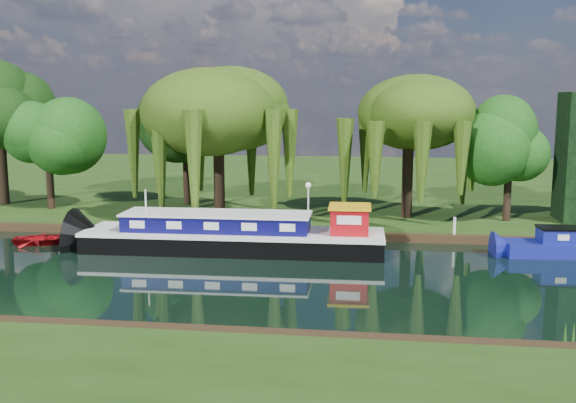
# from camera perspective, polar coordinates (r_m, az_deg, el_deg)

# --- Properties ---
(ground) EXTENTS (120.00, 120.00, 0.00)m
(ground) POSITION_cam_1_polar(r_m,az_deg,el_deg) (29.38, -1.29, -6.64)
(ground) COLOR black
(far_bank) EXTENTS (120.00, 52.00, 0.45)m
(far_bank) POSITION_cam_1_polar(r_m,az_deg,el_deg) (62.59, 3.55, 1.84)
(far_bank) COLOR #1A350E
(far_bank) RESTS_ON ground
(dutch_barge) EXTENTS (15.95, 3.90, 3.35)m
(dutch_barge) POSITION_cam_1_polar(r_m,az_deg,el_deg) (34.13, -4.66, -3.04)
(dutch_barge) COLOR black
(dutch_barge) RESTS_ON ground
(red_dinghy) EXTENTS (3.98, 3.27, 0.72)m
(red_dinghy) POSITION_cam_1_polar(r_m,az_deg,el_deg) (38.44, -20.69, -3.51)
(red_dinghy) COLOR #9C0B11
(red_dinghy) RESTS_ON ground
(willow_left) EXTENTS (7.62, 7.62, 9.13)m
(willow_left) POSITION_cam_1_polar(r_m,az_deg,el_deg) (41.10, -6.23, 7.73)
(willow_left) COLOR black
(willow_left) RESTS_ON far_bank
(willow_right) EXTENTS (6.79, 6.79, 8.28)m
(willow_right) POSITION_cam_1_polar(r_m,az_deg,el_deg) (41.66, 10.70, 6.83)
(willow_right) COLOR black
(willow_right) RESTS_ON far_bank
(tree_far_left) EXTENTS (4.61, 4.61, 7.44)m
(tree_far_left) POSITION_cam_1_polar(r_m,az_deg,el_deg) (47.52, -20.60, 5.51)
(tree_far_left) COLOR black
(tree_far_left) RESTS_ON far_bank
(tree_far_mid) EXTENTS (4.70, 4.70, 7.69)m
(tree_far_mid) POSITION_cam_1_polar(r_m,az_deg,el_deg) (47.32, -9.09, 6.21)
(tree_far_mid) COLOR black
(tree_far_mid) RESTS_ON far_bank
(tree_far_right) EXTENTS (4.10, 4.10, 6.71)m
(tree_far_right) POSITION_cam_1_polar(r_m,az_deg,el_deg) (42.15, 19.12, 4.60)
(tree_far_right) COLOR black
(tree_far_right) RESTS_ON far_bank
(lamppost) EXTENTS (0.36, 0.36, 2.56)m
(lamppost) POSITION_cam_1_polar(r_m,az_deg,el_deg) (39.05, 1.82, 0.86)
(lamppost) COLOR silver
(lamppost) RESTS_ON far_bank
(mooring_posts) EXTENTS (19.16, 0.16, 1.00)m
(mooring_posts) POSITION_cam_1_polar(r_m,az_deg,el_deg) (37.34, -0.05, -1.79)
(mooring_posts) COLOR silver
(mooring_posts) RESTS_ON far_bank
(reeds_near) EXTENTS (33.70, 1.50, 1.10)m
(reeds_near) POSITION_cam_1_polar(r_m,az_deg,el_deg) (21.80, 13.91, -10.97)
(reeds_near) COLOR #1A4913
(reeds_near) RESTS_ON ground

